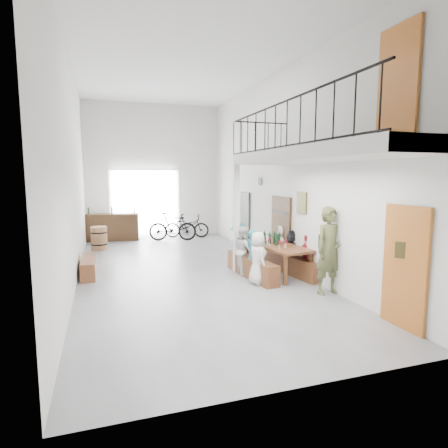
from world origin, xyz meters
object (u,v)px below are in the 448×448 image
object	(u,v)px
tasting_table	(277,248)
host_standing	(329,251)
serving_counter	(112,227)
side_bench	(89,267)
bicycle_near	(187,226)
bench_inner	(252,267)
oak_barrel	(99,238)

from	to	relation	value
tasting_table	host_standing	bearing A→B (deg)	-85.68
serving_counter	host_standing	size ratio (longest dim) A/B	1.06
side_bench	serving_counter	bearing A→B (deg)	81.90
bicycle_near	host_standing	bearing A→B (deg)	-153.12
side_bench	bicycle_near	bearing A→B (deg)	53.62
bench_inner	host_standing	size ratio (longest dim) A/B	1.15
tasting_table	oak_barrel	bearing A→B (deg)	124.61
side_bench	host_standing	size ratio (longest dim) A/B	0.83
oak_barrel	host_standing	world-z (taller)	host_standing
host_standing	oak_barrel	bearing A→B (deg)	119.13
bicycle_near	tasting_table	bearing A→B (deg)	-153.91
side_bench	host_standing	xyz separation A→B (m)	(5.08, -3.26, 0.74)
oak_barrel	bicycle_near	xyz separation A→B (m)	(3.49, 1.63, 0.07)
tasting_table	serving_counter	xyz separation A→B (m)	(-3.95, 6.73, -0.17)
tasting_table	bicycle_near	distance (m)	6.61
tasting_table	side_bench	size ratio (longest dim) A/B	1.42
side_bench	host_standing	world-z (taller)	host_standing
oak_barrel	bicycle_near	distance (m)	3.86
oak_barrel	bicycle_near	world-z (taller)	bicycle_near
tasting_table	bicycle_near	world-z (taller)	bicycle_near
host_standing	serving_counter	bearing A→B (deg)	110.28
tasting_table	bench_inner	bearing A→B (deg)	174.80
tasting_table	host_standing	world-z (taller)	host_standing
bench_inner	oak_barrel	size ratio (longest dim) A/B	2.68
bench_inner	side_bench	distance (m)	4.25
tasting_table	host_standing	xyz separation A→B (m)	(0.38, -1.80, 0.26)
tasting_table	serving_counter	bearing A→B (deg)	112.80
host_standing	tasting_table	bearing A→B (deg)	95.28
side_bench	bicycle_near	xyz separation A→B (m)	(3.74, 5.08, 0.26)
tasting_table	serving_counter	distance (m)	7.81
tasting_table	serving_counter	world-z (taller)	serving_counter
host_standing	bicycle_near	xyz separation A→B (m)	(-1.34, 8.34, -0.48)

